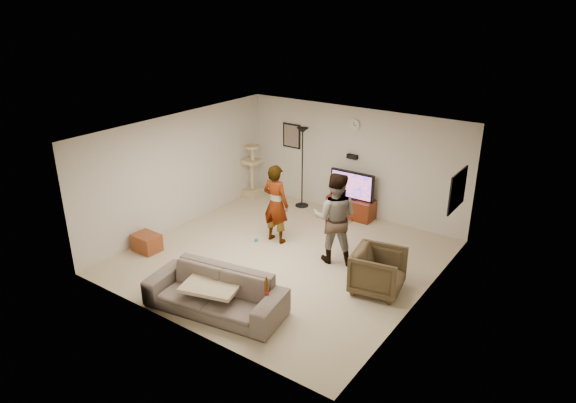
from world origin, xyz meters
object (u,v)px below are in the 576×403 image
Objects in this scene: cat_tree at (252,171)px; beer_bottle at (267,288)px; floor_lamp at (302,168)px; person_right at (335,218)px; person_left at (276,204)px; tv_stand at (351,207)px; armchair at (378,271)px; tv at (352,185)px; side_table at (147,243)px; sofa at (215,292)px.

beer_bottle is (3.74, -4.30, 0.10)m from cat_tree.
person_right is (2.01, -1.93, -0.08)m from floor_lamp.
person_right is (3.39, -1.72, 0.20)m from cat_tree.
floor_lamp is 1.17× the size of person_left.
beer_bottle is (1.08, -4.62, 0.57)m from tv_stand.
person_left is 2.69m from armchair.
cat_tree is at bearing -38.78° from person_left.
beer_bottle is at bearing -62.31° from floor_lamp.
person_left is (-0.68, -2.00, 0.05)m from tv.
tv is 4.65m from side_table.
cat_tree is at bearing 131.01° from beer_bottle.
person_left is 2.75m from sofa.
floor_lamp is 4.08m from armchair.
side_table is (0.13, -3.54, -0.52)m from cat_tree.
cat_tree is at bearing 53.94° from armchair.
person_right reaches higher than side_table.
beer_bottle is (1.75, -2.61, -0.03)m from person_left.
tv_stand is 4.62m from sofa.
armchair is at bearing -37.55° from floor_lamp.
person_right is at bearing 65.19° from sofa.
armchair is at bearing 16.05° from side_table.
person_left is at bearing 45.04° from side_table.
armchair is (1.89, 2.04, 0.05)m from sofa.
person_right is at bearing -26.94° from cat_tree.
side_table is (-3.61, 0.76, -0.62)m from beer_bottle.
floor_lamp is at bearing 96.72° from sofa.
tv is 0.78× the size of cat_tree.
tv is 3.24m from armchair.
tv_stand is 2.27m from person_right.
cat_tree is at bearing 112.50° from sofa.
cat_tree is 3.58m from side_table.
tv is (0.00, 0.00, 0.55)m from tv_stand.
armchair is (3.20, -2.46, -0.58)m from floor_lamp.
tv is at bearing 6.88° from cat_tree.
sofa is at bearing 180.00° from beer_bottle.
floor_lamp reaches higher than armchair.
side_table is at bearing -108.42° from floor_lamp.
tv_stand is 1.49m from floor_lamp.
person_left is at bearing 67.70° from armchair.
armchair is at bearing -53.35° from tv_stand.
armchair is 4.63m from side_table.
floor_lamp reaches higher than cat_tree.
tv is at bearing 5.26° from floor_lamp.
side_table is (-2.53, -3.86, -0.60)m from tv.
cat_tree is 0.60× the size of sofa.
side_table is at bearing 96.26° from armchair.
person_right is at bearing -70.31° from tv.
tv is 1.30m from floor_lamp.
armchair reaches higher than sofa.
floor_lamp is 2.79m from person_right.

